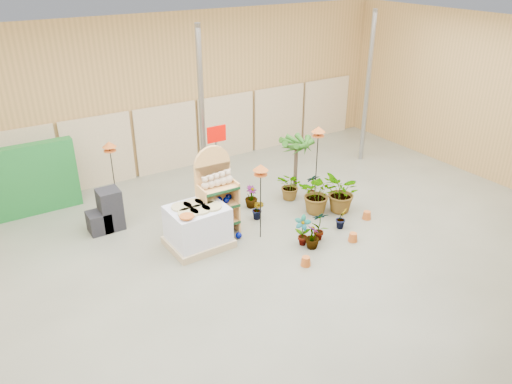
{
  "coord_description": "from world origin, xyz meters",
  "views": [
    {
      "loc": [
        -5.17,
        -7.15,
        5.99
      ],
      "look_at": [
        0.3,
        1.5,
        1.0
      ],
      "focal_mm": 35.0,
      "sensor_mm": 36.0,
      "label": 1
    }
  ],
  "objects_px": {
    "bird_table_front": "(261,170)",
    "potted_plant_2": "(318,194)",
    "pallet_stack": "(198,226)",
    "display_shelf": "(215,194)"
  },
  "relations": [
    {
      "from": "bird_table_front",
      "to": "potted_plant_2",
      "type": "relative_size",
      "value": 1.74
    },
    {
      "from": "display_shelf",
      "to": "pallet_stack",
      "type": "bearing_deg",
      "value": -148.71
    },
    {
      "from": "potted_plant_2",
      "to": "pallet_stack",
      "type": "bearing_deg",
      "value": 176.53
    },
    {
      "from": "bird_table_front",
      "to": "pallet_stack",
      "type": "bearing_deg",
      "value": 161.81
    },
    {
      "from": "display_shelf",
      "to": "potted_plant_2",
      "type": "xyz_separation_m",
      "value": [
        2.58,
        -0.57,
        -0.43
      ]
    },
    {
      "from": "display_shelf",
      "to": "potted_plant_2",
      "type": "bearing_deg",
      "value": -10.7
    },
    {
      "from": "bird_table_front",
      "to": "potted_plant_2",
      "type": "distance_m",
      "value": 2.22
    },
    {
      "from": "potted_plant_2",
      "to": "display_shelf",
      "type": "bearing_deg",
      "value": 167.63
    },
    {
      "from": "display_shelf",
      "to": "pallet_stack",
      "type": "distance_m",
      "value": 0.89
    },
    {
      "from": "display_shelf",
      "to": "potted_plant_2",
      "type": "relative_size",
      "value": 2.0
    }
  ]
}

